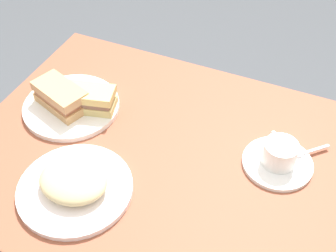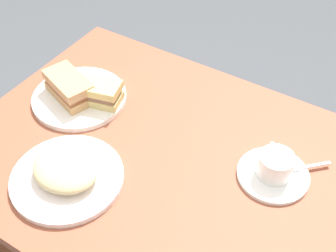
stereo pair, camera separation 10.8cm
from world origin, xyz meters
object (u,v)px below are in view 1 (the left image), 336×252
Objects in this scene: dining_table at (178,206)px; sandwich_front at (61,97)px; side_plate at (75,189)px; coffee_cup at (280,152)px; spoon at (305,152)px; sandwich_plate at (72,106)px; coffee_saucer at (277,163)px; sandwich_back at (87,98)px.

dining_table is 6.41× the size of sandwich_front.
coffee_cup is at bearing 33.28° from side_plate.
coffee_cup is 1.24× the size of spoon.
side_plate is (-0.17, -0.18, 0.20)m from dining_table.
sandwich_front is (-0.02, -0.01, 0.04)m from sandwich_plate.
coffee_saucer is at bearing -58.79° from coffee_cup.
sandwich_back is 0.50m from coffee_cup.
sandwich_front is 1.03× the size of sandwich_back.
sandwich_back reaches higher than side_plate.
spoon is at bearing 25.86° from dining_table.
side_plate is (0.17, -0.21, -0.04)m from sandwich_front.
dining_table is at bearing -8.90° from sandwich_plate.
coffee_cup is at bearing -136.87° from spoon.
dining_table is at bearing -159.65° from coffee_cup.
coffee_cup is 0.08m from spoon.
spoon is (0.61, 0.09, -0.03)m from sandwich_front.
sandwich_back reaches higher than dining_table.
sandwich_plate is at bearing -177.05° from coffee_cup.
sandwich_plate is 1.62× the size of sandwich_back.
sandwich_plate is 2.58× the size of coffee_cup.
coffee_saucer is at bearing 33.07° from side_plate.
sandwich_front reaches higher than dining_table.
spoon reaches higher than sandwich_plate.
sandwich_front is at bearing -175.86° from coffee_cup.
side_plate is (0.11, -0.24, -0.04)m from sandwich_back.
sandwich_plate is 0.54m from coffee_cup.
sandwich_front is 0.98× the size of coffee_saucer.
sandwich_back is at bearing 11.71° from sandwich_plate.
coffee_saucer is at bearing 19.92° from dining_table.
coffee_saucer is (0.54, 0.03, -0.00)m from sandwich_plate.
sandwich_front is at bearing 173.62° from dining_table.
coffee_cup reaches higher than sandwich_plate.
sandwich_front is at bearing -160.96° from sandwich_back.
coffee_saucer is at bearing 2.79° from sandwich_plate.
spoon is at bearing 7.12° from sandwich_back.
coffee_cup is 0.38× the size of side_plate.
dining_table is 0.42m from sandwich_front.
sandwich_plate is at bearing 171.10° from dining_table.
coffee_saucer is (0.21, 0.08, 0.19)m from dining_table.
coffee_saucer is at bearing 3.99° from sandwich_front.
sandwich_plate is (-0.33, 0.05, 0.20)m from dining_table.
sandwich_back is 0.95× the size of coffee_saucer.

